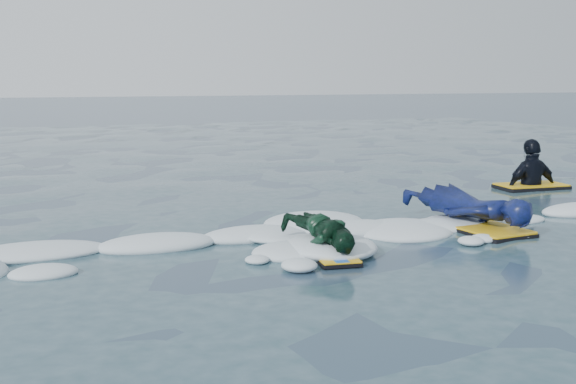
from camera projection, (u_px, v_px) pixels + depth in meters
name	position (u px, v px, depth m)	size (l,w,h in m)	color
ground	(361.00, 272.00, 6.58)	(120.00, 120.00, 0.00)	#1C2A44
foam_band	(317.00, 247.00, 7.54)	(12.00, 3.10, 0.30)	silver
prone_woman_unit	(470.00, 209.00, 8.39)	(0.99, 1.89, 0.47)	black
prone_child_unit	(325.00, 235.00, 7.14)	(0.59, 1.13, 0.41)	black
waiting_rider_unit	(531.00, 190.00, 11.41)	(1.14, 0.67, 1.65)	black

